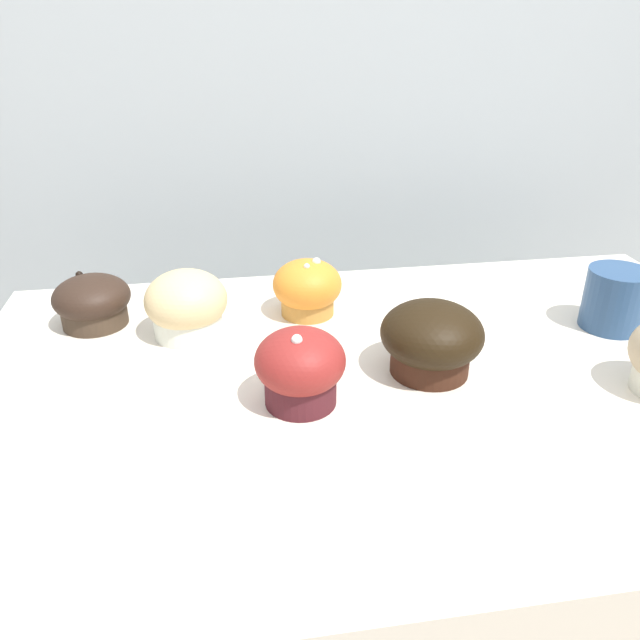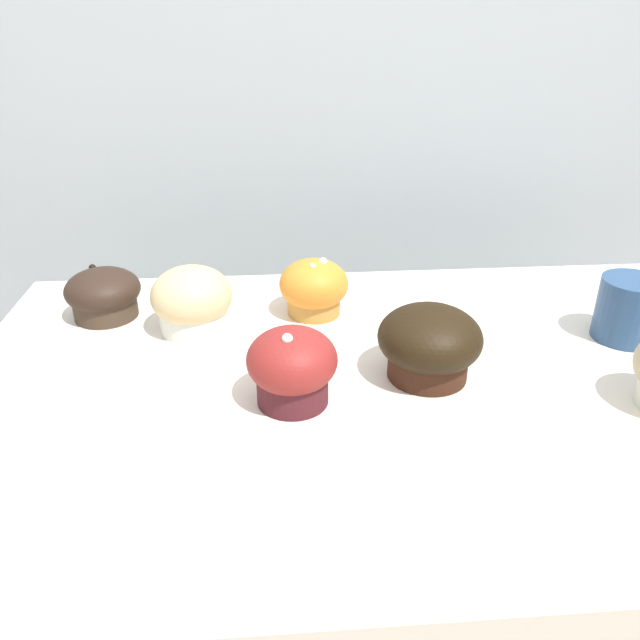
% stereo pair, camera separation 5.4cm
% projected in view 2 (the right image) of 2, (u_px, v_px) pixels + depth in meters
% --- Properties ---
extents(wall_back, '(3.20, 0.10, 1.80)m').
position_uv_depth(wall_back, '(336.00, 215.00, 1.25)').
color(wall_back, '#A8B2B7').
rests_on(wall_back, ground).
extents(display_counter, '(1.00, 0.64, 0.89)m').
position_uv_depth(display_counter, '(374.00, 635.00, 0.92)').
color(display_counter, silver).
rests_on(display_counter, ground).
extents(muffin_front_center, '(0.12, 0.12, 0.09)m').
position_uv_depth(muffin_front_center, '(429.00, 343.00, 0.70)').
color(muffin_front_center, '#391D12').
rests_on(muffin_front_center, display_counter).
extents(muffin_back_right, '(0.10, 0.10, 0.09)m').
position_uv_depth(muffin_back_right, '(192.00, 301.00, 0.81)').
color(muffin_back_right, white).
rests_on(muffin_back_right, display_counter).
extents(muffin_front_left, '(0.10, 0.10, 0.09)m').
position_uv_depth(muffin_front_left, '(292.00, 367.00, 0.66)').
color(muffin_front_left, '#4B1A20').
rests_on(muffin_front_left, display_counter).
extents(muffin_front_right, '(0.10, 0.10, 0.07)m').
position_uv_depth(muffin_front_right, '(103.00, 294.00, 0.85)').
color(muffin_front_right, '#3F3023').
rests_on(muffin_front_right, display_counter).
extents(muffin_back_center, '(0.09, 0.09, 0.08)m').
position_uv_depth(muffin_back_center, '(314.00, 288.00, 0.85)').
color(muffin_back_center, '#C48639').
rests_on(muffin_back_center, display_counter).
extents(coffee_cup, '(0.12, 0.08, 0.08)m').
position_uv_depth(coffee_cup, '(631.00, 308.00, 0.79)').
color(coffee_cup, navy).
rests_on(coffee_cup, display_counter).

